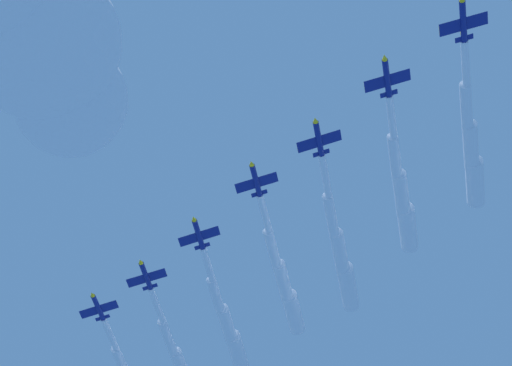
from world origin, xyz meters
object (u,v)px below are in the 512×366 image
(jet_starboard_inner, at_px, (341,253))
(jet_port_mid, at_px, (284,282))
(jet_starboard_mid, at_px, (227,324))
(jet_lead, at_px, (471,145))
(jet_port_inner, at_px, (402,193))

(jet_starboard_inner, distance_m, jet_port_mid, 17.12)
(jet_starboard_mid, bearing_deg, jet_port_mid, 63.21)
(jet_lead, xyz_separation_m, jet_starboard_inner, (-22.37, -31.90, -0.32))
(jet_starboard_inner, bearing_deg, jet_lead, 54.96)
(jet_lead, bearing_deg, jet_starboard_mid, -121.58)
(jet_lead, relative_size, jet_starboard_mid, 0.97)
(jet_lead, distance_m, jet_port_mid, 55.90)
(jet_port_mid, relative_size, jet_starboard_mid, 1.04)
(jet_port_inner, bearing_deg, jet_port_mid, -123.26)
(jet_port_inner, distance_m, jet_starboard_inner, 20.35)
(jet_port_mid, height_order, jet_starboard_mid, jet_port_mid)
(jet_lead, height_order, jet_starboard_mid, jet_starboard_mid)
(jet_port_inner, relative_size, jet_port_mid, 0.95)
(jet_port_mid, bearing_deg, jet_starboard_inner, 61.38)
(jet_port_inner, relative_size, jet_starboard_mid, 0.99)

